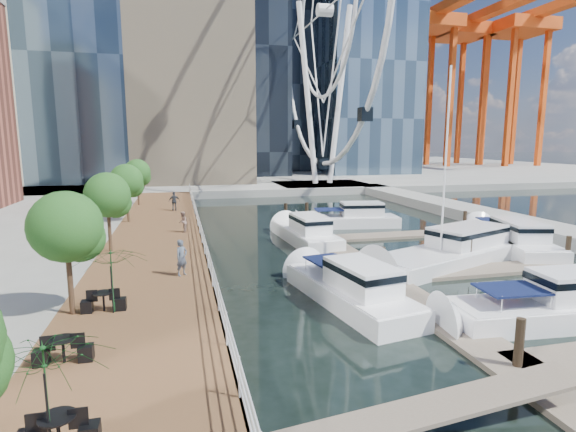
% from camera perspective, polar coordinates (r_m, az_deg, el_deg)
% --- Properties ---
extents(ground, '(520.00, 520.00, 0.00)m').
position_cam_1_polar(ground, '(16.90, 14.31, -16.57)').
color(ground, black).
rests_on(ground, ground).
extents(boardwalk, '(6.00, 60.00, 1.00)m').
position_cam_1_polar(boardwalk, '(29.18, -16.56, -4.49)').
color(boardwalk, brown).
rests_on(boardwalk, ground).
extents(seawall, '(0.25, 60.00, 1.00)m').
position_cam_1_polar(seawall, '(29.17, -10.65, -4.27)').
color(seawall, '#595954').
rests_on(seawall, ground).
extents(land_far, '(200.00, 114.00, 1.00)m').
position_cam_1_polar(land_far, '(115.76, -10.08, 5.91)').
color(land_far, gray).
rests_on(land_far, ground).
extents(breakwater, '(4.00, 60.00, 1.00)m').
position_cam_1_polar(breakwater, '(43.66, 25.36, -0.48)').
color(breakwater, gray).
rests_on(breakwater, ground).
extents(pier, '(14.00, 12.00, 1.00)m').
position_cam_1_polar(pier, '(69.07, 4.40, 3.73)').
color(pier, gray).
rests_on(pier, ground).
extents(railing, '(0.10, 60.00, 1.05)m').
position_cam_1_polar(railing, '(28.94, -10.91, -2.30)').
color(railing, white).
rests_on(railing, boardwalk).
extents(floating_docks, '(16.00, 34.00, 2.60)m').
position_cam_1_polar(floating_docks, '(28.72, 19.13, -4.86)').
color(floating_docks, '#6D6051').
rests_on(floating_docks, ground).
extents(ferris_wheel, '(5.80, 45.60, 47.80)m').
position_cam_1_polar(ferris_wheel, '(71.20, 4.69, 24.54)').
color(ferris_wheel, white).
rests_on(ferris_wheel, ground).
extents(port_cranes, '(40.00, 52.00, 38.00)m').
position_cam_1_polar(port_cranes, '(132.93, 21.44, 14.27)').
color(port_cranes, '#D84C14').
rests_on(port_cranes, ground).
extents(street_trees, '(2.60, 42.60, 4.60)m').
position_cam_1_polar(street_trees, '(27.79, -21.97, 2.47)').
color(street_trees, '#3F2B1C').
rests_on(street_trees, ground).
extents(cafe_tables, '(2.50, 13.70, 0.74)m').
position_cam_1_polar(cafe_tables, '(13.15, -26.83, -18.57)').
color(cafe_tables, black).
rests_on(cafe_tables, ground).
extents(yacht_foreground, '(9.77, 3.30, 2.15)m').
position_cam_1_polar(yacht_foreground, '(21.76, 30.58, -11.60)').
color(yacht_foreground, white).
rests_on(yacht_foreground, ground).
extents(pedestrian_near, '(0.75, 0.73, 1.74)m').
position_cam_1_polar(pedestrian_near, '(22.02, -13.36, -5.17)').
color(pedestrian_near, '#4B5564').
rests_on(pedestrian_near, boardwalk).
extents(pedestrian_mid, '(0.68, 0.81, 1.48)m').
position_cam_1_polar(pedestrian_mid, '(32.45, -13.21, -0.74)').
color(pedestrian_mid, gray).
rests_on(pedestrian_mid, boardwalk).
extents(pedestrian_far, '(1.05, 0.48, 1.76)m').
position_cam_1_polar(pedestrian_far, '(42.84, -14.23, 1.84)').
color(pedestrian_far, '#32373F').
rests_on(pedestrian_far, boardwalk).
extents(moored_yachts, '(19.62, 34.56, 11.50)m').
position_cam_1_polar(moored_yachts, '(29.23, 18.66, -5.59)').
color(moored_yachts, silver).
rests_on(moored_yachts, ground).
extents(cafe_seating, '(4.06, 15.04, 2.47)m').
position_cam_1_polar(cafe_seating, '(12.14, -24.84, -16.41)').
color(cafe_seating, '#103E16').
rests_on(cafe_seating, ground).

